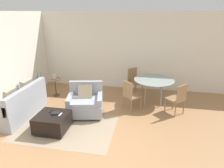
% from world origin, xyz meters
% --- Properties ---
extents(ground_plane, '(20.00, 20.00, 0.00)m').
position_xyz_m(ground_plane, '(0.00, 0.00, 0.00)').
color(ground_plane, '#A3754C').
extents(wall_back, '(12.00, 0.06, 2.75)m').
position_xyz_m(wall_back, '(0.00, 3.78, 1.38)').
color(wall_back, white).
rests_on(wall_back, ground_plane).
extents(wall_left, '(0.06, 12.00, 2.75)m').
position_xyz_m(wall_left, '(-2.93, 1.50, 1.38)').
color(wall_left, white).
rests_on(wall_left, ground_plane).
extents(area_rug, '(2.40, 1.67, 0.01)m').
position_xyz_m(area_rug, '(-0.87, 0.67, 0.00)').
color(area_rug, gray).
rests_on(area_rug, ground_plane).
extents(couch, '(0.85, 1.76, 0.93)m').
position_xyz_m(couch, '(-2.38, 1.02, 0.31)').
color(couch, '#999EA8').
rests_on(couch, ground_plane).
extents(armchair, '(1.09, 1.01, 0.87)m').
position_xyz_m(armchair, '(-0.61, 1.47, 0.34)').
color(armchair, '#999EA8').
rests_on(armchair, ground_plane).
extents(ottoman, '(0.74, 0.71, 0.43)m').
position_xyz_m(ottoman, '(-1.13, 0.51, 0.23)').
color(ottoman, black).
rests_on(ottoman, ground_plane).
extents(book_stack, '(0.20, 0.18, 0.03)m').
position_xyz_m(book_stack, '(-1.06, 0.57, 0.45)').
color(book_stack, black).
rests_on(book_stack, ottoman).
extents(tv_remote_primary, '(0.07, 0.17, 0.01)m').
position_xyz_m(tv_remote_primary, '(-1.24, 0.67, 0.43)').
color(tv_remote_primary, black).
rests_on(tv_remote_primary, ottoman).
extents(tv_remote_secondary, '(0.05, 0.17, 0.01)m').
position_xyz_m(tv_remote_secondary, '(-0.93, 0.55, 0.43)').
color(tv_remote_secondary, '#B7B7BC').
rests_on(tv_remote_secondary, ottoman).
extents(potted_plant, '(0.34, 0.34, 1.01)m').
position_xyz_m(potted_plant, '(-2.55, 2.46, 0.22)').
color(potted_plant, brown).
rests_on(potted_plant, ground_plane).
extents(side_table, '(0.43, 0.43, 0.60)m').
position_xyz_m(side_table, '(-2.02, 2.54, 0.42)').
color(side_table, '#4C3828').
rests_on(side_table, ground_plane).
extents(picture_frame, '(0.16, 0.07, 0.18)m').
position_xyz_m(picture_frame, '(-2.02, 2.54, 0.69)').
color(picture_frame, '#8C6647').
rests_on(picture_frame, side_table).
extents(dining_table, '(1.23, 1.23, 0.77)m').
position_xyz_m(dining_table, '(1.26, 2.57, 0.69)').
color(dining_table, '#8C9E99').
rests_on(dining_table, ground_plane).
extents(dining_chair_near_left, '(0.59, 0.59, 0.90)m').
position_xyz_m(dining_chair_near_left, '(0.60, 1.91, 0.52)').
color(dining_chair_near_left, '#93704C').
rests_on(dining_chair_near_left, ground_plane).
extents(dining_chair_near_right, '(0.59, 0.59, 0.90)m').
position_xyz_m(dining_chair_near_right, '(1.92, 1.91, 0.52)').
color(dining_chair_near_right, '#93704C').
rests_on(dining_chair_near_right, ground_plane).
extents(dining_chair_far_left, '(0.59, 0.59, 0.90)m').
position_xyz_m(dining_chair_far_left, '(0.60, 3.23, 0.52)').
color(dining_chair_far_left, '#93704C').
rests_on(dining_chair_far_left, ground_plane).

